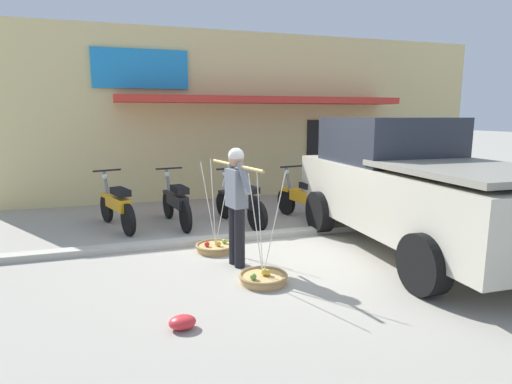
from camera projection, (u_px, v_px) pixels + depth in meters
The scene contains 12 objects.
ground_plane at pixel (258, 251), 6.81m from camera, with size 90.00×90.00×0.00m, color #9E998C.
sidewalk_curb at pixel (246, 237), 7.45m from camera, with size 20.00×0.24×0.10m, color #BAB4A5.
fruit_vendor at pixel (236, 199), 6.02m from camera, with size 0.34×1.48×1.70m.
fruit_basket_left_side at pixel (216, 246), 6.82m from camera, with size 0.64×0.64×1.45m.
fruit_basket_right_side at pixel (263, 277), 5.54m from camera, with size 0.64×0.64×1.45m.
motorcycle_nearest_shop at pixel (117, 205), 8.09m from camera, with size 0.72×1.75×1.09m.
motorcycle_second_in_row at pixel (176, 202), 8.36m from camera, with size 0.54×1.81×1.09m.
motorcycle_third_in_row at pixel (241, 202), 8.38m from camera, with size 0.67×1.77×1.09m.
motorcycle_end_of_row at pixel (304, 199), 8.69m from camera, with size 0.57×1.80×1.09m.
parked_truck at pixel (411, 186), 6.78m from camera, with size 2.24×4.75×2.10m.
storefront_building at pixel (234, 116), 13.48m from camera, with size 13.00×6.00×4.20m.
plastic_litter_bag at pixel (182, 322), 4.34m from camera, with size 0.28×0.22×0.14m, color red.
Camera 1 is at (-2.05, -6.20, 2.15)m, focal length 30.04 mm.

